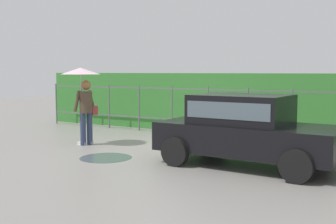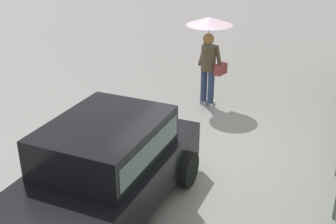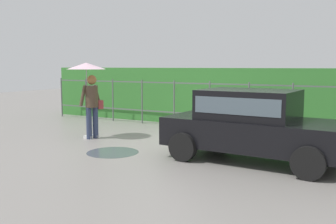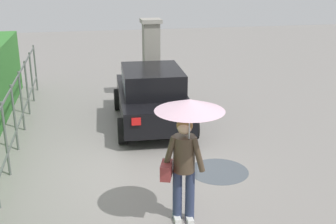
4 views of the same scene
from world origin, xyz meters
TOP-DOWN VIEW (x-y plane):
  - ground_plane at (0.00, 0.00)m, footprint 40.00×40.00m
  - car at (2.22, -0.72)m, footprint 3.80×2.00m
  - pedestrian at (-2.36, -0.51)m, footprint 1.04×1.04m
  - fence_section at (-0.12, 2.48)m, footprint 12.54×0.05m
  - hedge_row at (-0.12, 3.46)m, footprint 13.49×0.90m
  - puddle_near at (-0.78, -1.58)m, footprint 1.19×1.19m

SIDE VIEW (x-z plane):
  - ground_plane at x=0.00m, z-range 0.00..0.00m
  - puddle_near at x=-0.78m, z-range 0.00..0.00m
  - car at x=2.22m, z-range 0.06..1.54m
  - fence_section at x=-0.12m, z-range 0.08..1.58m
  - hedge_row at x=-0.12m, z-range 0.00..1.90m
  - pedestrian at x=-2.36m, z-range 0.50..2.56m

